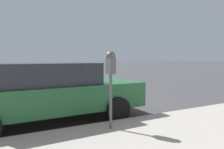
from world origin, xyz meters
The scene contains 3 objects.
ground_plane centered at (0.00, 0.00, 0.00)m, with size 220.00×220.00×0.00m, color #424244.
parking_meter centered at (-2.69, -0.23, 1.37)m, with size 0.21×0.19×1.61m.
car_green centered at (-1.06, 0.73, 0.79)m, with size 2.25×4.74×1.49m.
Camera 1 is at (-6.64, 1.89, 1.60)m, focal length 35.00 mm.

